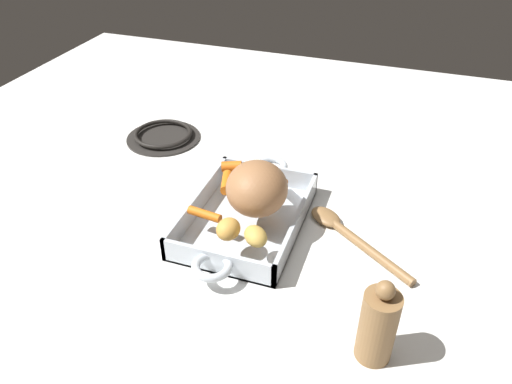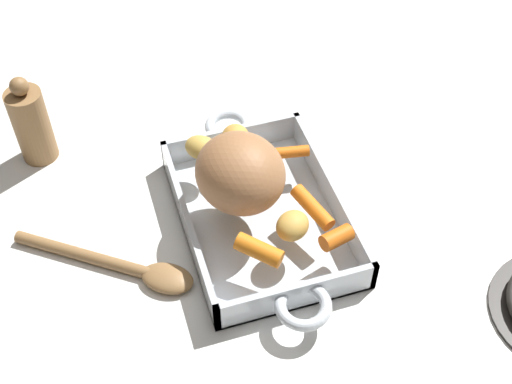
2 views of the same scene
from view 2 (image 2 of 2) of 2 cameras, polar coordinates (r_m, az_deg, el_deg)
ground_plane at (r=0.96m, az=0.43°, el=-2.49°), size 1.90×1.90×0.00m
roasting_dish at (r=0.95m, az=0.43°, el=-1.90°), size 0.40×0.21×0.05m
pork_roast at (r=0.89m, az=-1.32°, el=1.58°), size 0.15×0.15×0.10m
baby_carrot_northwest at (r=0.85m, az=0.25°, el=-4.85°), size 0.06×0.06×0.03m
baby_carrot_southeast at (r=0.90m, az=4.72°, el=-1.28°), size 0.07×0.04×0.03m
baby_carrot_short at (r=0.87m, az=6.71°, el=-3.78°), size 0.03×0.05×0.03m
baby_carrot_center_right at (r=0.97m, az=2.48°, el=3.29°), size 0.03×0.07×0.02m
potato_halved at (r=0.87m, az=3.05°, el=-2.81°), size 0.06×0.06×0.03m
potato_golden_large at (r=0.98m, az=-1.70°, el=4.45°), size 0.05×0.05×0.04m
potato_corner at (r=0.97m, az=-4.53°, el=3.68°), size 0.06×0.06×0.03m
serving_spoon at (r=0.92m, az=-10.70°, el=-6.13°), size 0.17×0.23×0.02m
pepper_mill at (r=1.06m, az=-18.15°, el=5.41°), size 0.05×0.05×0.15m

